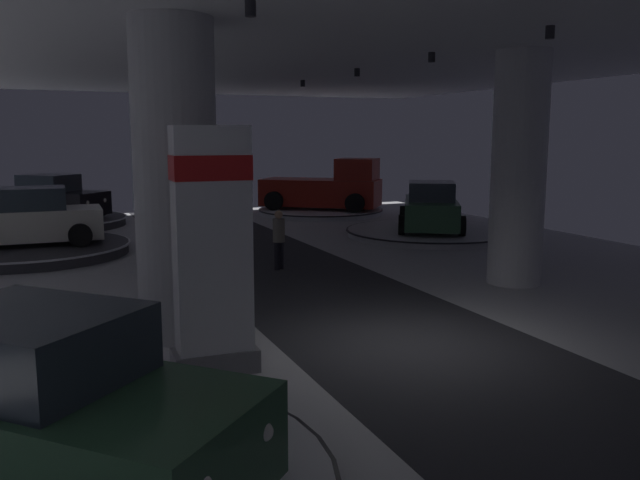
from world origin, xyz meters
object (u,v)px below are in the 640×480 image
Objects in this scene: column_right at (519,169)px; brand_sign_pylon at (212,247)px; display_platform_far_left at (29,249)px; display_platform_deep_left at (54,222)px; display_car_deep_left at (52,198)px; display_platform_far_right at (430,232)px; visitor_walking_near at (210,221)px; display_car_near_left at (40,410)px; display_car_far_right at (431,208)px; pickup_truck_deep_right at (327,188)px; visitor_walking_far at (279,236)px; display_car_far_left at (28,219)px; column_left at (176,182)px; display_platform_deep_right at (321,211)px.

column_right reaches higher than brand_sign_pylon.
display_platform_deep_left is (0.79, 6.61, 0.01)m from display_platform_far_left.
display_car_deep_left is 0.71× the size of display_platform_far_right.
column_right is 3.46× the size of visitor_walking_near.
display_car_near_left is 21.49m from display_platform_deep_left.
column_right is at bearing -52.31° from visitor_walking_near.
display_platform_far_left is 1.36× the size of display_car_deep_left.
display_platform_far_right is at bearing 59.63° from display_car_far_right.
display_car_deep_left is (-0.02, 0.02, 0.92)m from display_platform_deep_left.
pickup_truck_deep_right reaches higher than display_platform_far_right.
display_platform_far_right is 0.87m from display_car_far_right.
display_platform_deep_left is 3.49× the size of visitor_walking_near.
display_car_near_left is at bearing -149.27° from column_right.
display_platform_deep_left is 0.92× the size of display_platform_far_right.
display_platform_far_left is at bearing 103.35° from brand_sign_pylon.
display_car_deep_left is 2.70× the size of visitor_walking_far.
display_platform_deep_left is at bearing 147.26° from display_car_far_right.
display_platform_deep_left is 1.29× the size of display_car_deep_left.
display_car_far_left is 5.35m from visitor_walking_near.
column_left reaches higher than display_car_far_right.
visitor_walking_far is (6.18, -4.88, -0.18)m from display_car_far_left.
column_right reaches higher than display_platform_deep_right.
visitor_walking_near is (-6.88, -7.57, 0.77)m from display_platform_deep_right.
display_car_near_left is 2.68× the size of visitor_walking_near.
brand_sign_pylon reaches higher than display_car_deep_left.
visitor_walking_far is at bearing -64.72° from display_platform_deep_left.
display_car_far_left is (-2.77, 11.80, -0.82)m from brand_sign_pylon.
pickup_truck_deep_right is (0.25, -0.20, 1.04)m from display_platform_deep_right.
display_car_far_right is (2.18, 7.26, -1.74)m from column_right.
display_car_far_right is at bearing -120.37° from display_platform_far_right.
visitor_walking_far is at bearing -75.17° from visitor_walking_near.
display_car_near_left is 18.62m from display_platform_far_right.
display_car_far_left is at bearing 174.21° from display_car_far_right.
brand_sign_pylon is 18.60m from display_platform_deep_left.
pickup_truck_deep_right is at bearing 84.54° from column_right.
display_car_deep_left reaches higher than display_car_far_left.
column_left is 0.94× the size of display_platform_far_left.
display_car_far_left is 0.77× the size of display_platform_deep_left.
display_platform_far_right is 3.78× the size of visitor_walking_far.
display_car_deep_left is 11.39m from display_platform_deep_right.
display_car_deep_left is at bearing 177.77° from pickup_truck_deep_right.
display_platform_deep_right is at bearing 27.83° from display_car_far_left.
display_platform_deep_right is 10.26m from visitor_walking_near.
display_car_near_left is 14.49m from visitor_walking_near.
display_car_far_right is 7.90m from visitor_walking_near.
brand_sign_pylon is at bearing 52.12° from display_car_near_left.
display_car_deep_left is at bearing 147.24° from display_car_far_right.
column_right is (8.29, 1.16, 0.00)m from column_left.
visitor_walking_far is (0.98, -3.68, 0.00)m from visitor_walking_near.
brand_sign_pylon is (0.13, -2.04, -0.84)m from column_left.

